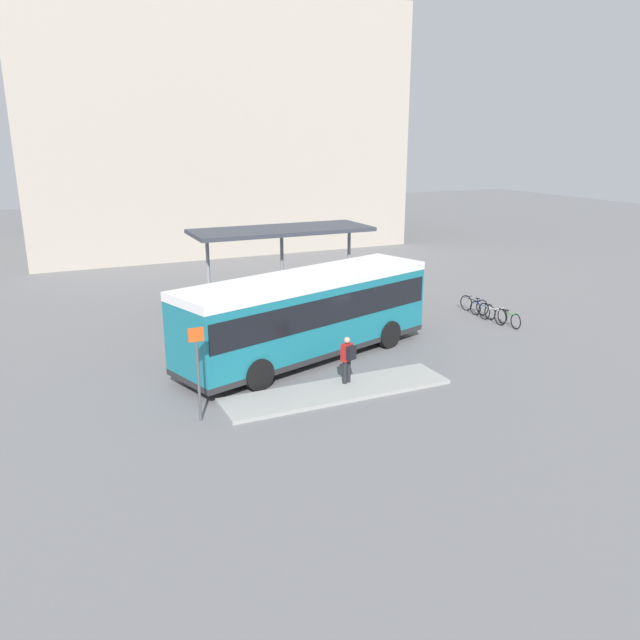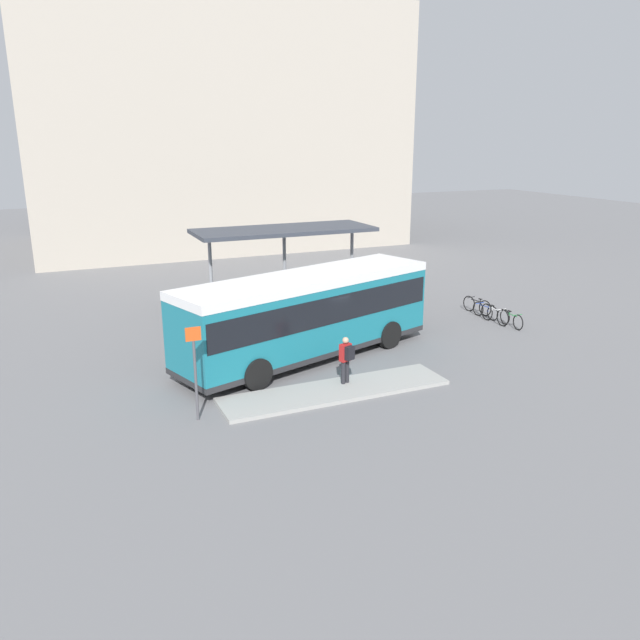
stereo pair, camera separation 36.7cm
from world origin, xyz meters
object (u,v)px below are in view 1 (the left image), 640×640
at_px(bicycle_blue, 483,310).
at_px(bicycle_black, 474,305).
at_px(city_bus, 307,310).
at_px(pedestrian_waiting, 348,357).
at_px(bicycle_green, 509,318).
at_px(potted_planter_near_shelter, 279,308).
at_px(platform_sign, 198,370).
at_px(bicycle_white, 492,314).

relative_size(bicycle_blue, bicycle_black, 0.91).
height_order(city_bus, bicycle_black, city_bus).
height_order(city_bus, bicycle_blue, city_bus).
bearing_deg(pedestrian_waiting, bicycle_green, -89.67).
height_order(pedestrian_waiting, potted_planter_near_shelter, pedestrian_waiting).
bearing_deg(platform_sign, city_bus, 35.76).
bearing_deg(bicycle_blue, bicycle_green, 178.36).
distance_m(potted_planter_near_shelter, platform_sign, 9.77).
relative_size(bicycle_blue, potted_planter_near_shelter, 1.10).
xyz_separation_m(city_bus, bicycle_blue, (9.41, 1.69, -1.49)).
bearing_deg(potted_planter_near_shelter, bicycle_white, -22.28).
bearing_deg(bicycle_white, city_bus, -85.96).
bearing_deg(city_bus, platform_sign, -161.93).
distance_m(city_bus, bicycle_green, 9.66).
bearing_deg(bicycle_green, bicycle_black, -176.00).
bearing_deg(bicycle_black, pedestrian_waiting, 111.20).
xyz_separation_m(bicycle_green, platform_sign, (-14.47, -3.65, 1.21)).
relative_size(bicycle_green, bicycle_black, 0.93).
relative_size(city_bus, pedestrian_waiting, 6.65).
xyz_separation_m(bicycle_black, platform_sign, (-14.48, -6.03, 1.18)).
distance_m(city_bus, platform_sign, 6.08).
xyz_separation_m(bicycle_white, platform_sign, (-14.21, -4.45, 1.17)).
height_order(bicycle_blue, potted_planter_near_shelter, potted_planter_near_shelter).
bearing_deg(bicycle_black, bicycle_green, 170.83).
height_order(bicycle_white, platform_sign, platform_sign).
height_order(bicycle_green, potted_planter_near_shelter, potted_planter_near_shelter).
relative_size(city_bus, bicycle_white, 5.83).
height_order(bicycle_blue, platform_sign, platform_sign).
distance_m(bicycle_white, bicycle_blue, 0.80).
bearing_deg(city_bus, potted_planter_near_shelter, 64.45).
bearing_deg(platform_sign, bicycle_green, 14.17).
distance_m(pedestrian_waiting, bicycle_green, 9.99).
distance_m(bicycle_green, platform_sign, 14.98).
relative_size(bicycle_green, potted_planter_near_shelter, 1.13).
bearing_deg(bicycle_green, pedestrian_waiting, -67.50).
height_order(pedestrian_waiting, bicycle_green, pedestrian_waiting).
bearing_deg(bicycle_white, bicycle_black, 169.05).
xyz_separation_m(potted_planter_near_shelter, platform_sign, (-5.54, -8.00, 0.82)).
height_order(city_bus, bicycle_green, city_bus).
bearing_deg(bicycle_green, bicycle_white, -157.75).
bearing_deg(pedestrian_waiting, potted_planter_near_shelter, -22.09).
bearing_deg(platform_sign, pedestrian_waiting, 5.82).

